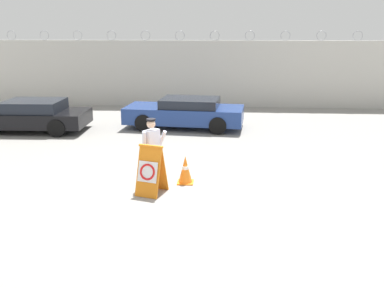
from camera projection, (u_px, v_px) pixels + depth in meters
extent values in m
plane|color=gray|center=(171.00, 185.00, 10.69)|extent=(90.00, 90.00, 0.00)
cube|color=beige|center=(197.00, 74.00, 21.00)|extent=(36.00, 0.30, 3.21)
torus|color=gray|center=(11.00, 35.00, 21.13)|extent=(0.47, 0.03, 0.47)
torus|color=gray|center=(44.00, 35.00, 21.02)|extent=(0.47, 0.03, 0.47)
torus|color=gray|center=(78.00, 35.00, 20.91)|extent=(0.47, 0.03, 0.47)
torus|color=gray|center=(111.00, 35.00, 20.80)|extent=(0.47, 0.03, 0.47)
torus|color=gray|center=(145.00, 35.00, 20.69)|extent=(0.47, 0.03, 0.47)
torus|color=gray|center=(180.00, 36.00, 20.58)|extent=(0.47, 0.03, 0.47)
torus|color=gray|center=(215.00, 36.00, 20.46)|extent=(0.47, 0.03, 0.47)
torus|color=gray|center=(250.00, 36.00, 20.35)|extent=(0.47, 0.03, 0.47)
torus|color=gray|center=(285.00, 36.00, 20.24)|extent=(0.47, 0.03, 0.47)
torus|color=gray|center=(321.00, 36.00, 20.13)|extent=(0.47, 0.03, 0.47)
torus|color=gray|center=(358.00, 36.00, 20.02)|extent=(0.47, 0.03, 0.47)
cube|color=orange|center=(148.00, 172.00, 9.86)|extent=(0.65, 0.51, 1.14)
cube|color=orange|center=(155.00, 168.00, 10.15)|extent=(0.65, 0.51, 1.14)
cube|color=orange|center=(151.00, 146.00, 9.85)|extent=(0.59, 0.24, 0.05)
cube|color=white|center=(148.00, 172.00, 9.82)|extent=(0.50, 0.29, 0.47)
torus|color=red|center=(147.00, 172.00, 9.81)|extent=(0.41, 0.26, 0.38)
cylinder|color=#232838|center=(150.00, 170.00, 10.55)|extent=(0.15, 0.15, 0.79)
cylinder|color=#232838|center=(155.00, 168.00, 10.69)|extent=(0.15, 0.15, 0.79)
cube|color=silver|center=(152.00, 142.00, 10.43)|extent=(0.40, 0.47, 0.61)
sphere|color=#DBB293|center=(151.00, 124.00, 10.32)|extent=(0.21, 0.21, 0.21)
cylinder|color=silver|center=(145.00, 144.00, 10.23)|extent=(0.09, 0.09, 0.58)
cylinder|color=silver|center=(161.00, 141.00, 10.58)|extent=(0.33, 0.25, 0.56)
cylinder|color=black|center=(151.00, 120.00, 10.29)|extent=(0.22, 0.22, 0.05)
cube|color=orange|center=(185.00, 182.00, 10.81)|extent=(0.40, 0.40, 0.03)
cone|color=orange|center=(185.00, 169.00, 10.72)|extent=(0.34, 0.34, 0.67)
cylinder|color=white|center=(185.00, 168.00, 10.71)|extent=(0.17, 0.17, 0.09)
cylinder|color=black|center=(6.00, 117.00, 17.12)|extent=(0.65, 0.22, 0.64)
cylinder|color=black|center=(57.00, 128.00, 15.29)|extent=(0.65, 0.22, 0.64)
cylinder|color=black|center=(72.00, 118.00, 17.01)|extent=(0.65, 0.22, 0.64)
cube|color=black|center=(30.00, 118.00, 16.16)|extent=(4.37, 2.01, 0.54)
cube|color=black|center=(34.00, 106.00, 16.03)|extent=(2.12, 1.77, 0.41)
cylinder|color=black|center=(144.00, 123.00, 16.11)|extent=(0.66, 0.26, 0.65)
cylinder|color=black|center=(155.00, 114.00, 17.76)|extent=(0.66, 0.26, 0.65)
cylinder|color=black|center=(218.00, 126.00, 15.66)|extent=(0.66, 0.26, 0.65)
cylinder|color=black|center=(222.00, 116.00, 17.31)|extent=(0.66, 0.26, 0.65)
cube|color=navy|center=(184.00, 114.00, 16.65)|extent=(4.69, 2.27, 0.61)
cube|color=black|center=(190.00, 103.00, 16.49)|extent=(2.33, 1.86, 0.33)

